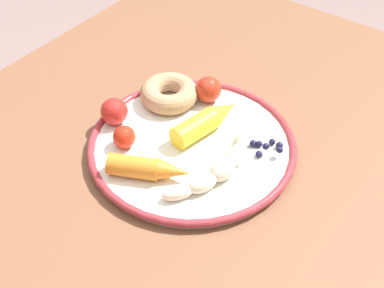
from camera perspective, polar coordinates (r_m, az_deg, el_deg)
dining_table at (r=0.90m, az=-1.78°, el=-4.42°), size 1.03×0.76×0.70m
plate at (r=0.82m, az=0.00°, el=-0.15°), size 0.32×0.32×0.02m
banana at (r=0.76m, az=2.87°, el=-2.59°), size 0.19×0.07×0.03m
carrot_orange at (r=0.76m, az=-4.74°, el=-2.55°), size 0.08×0.12×0.03m
carrot_yellow at (r=0.83m, az=1.59°, el=2.49°), size 0.13×0.06×0.04m
donut at (r=0.89m, az=-2.47°, el=5.45°), size 0.12×0.12×0.03m
blueberry_pile at (r=0.81m, az=7.97°, el=-0.25°), size 0.05×0.05×0.02m
tomato_near at (r=0.85m, az=-8.32°, el=3.48°), size 0.04×0.04×0.04m
tomato_mid at (r=0.81m, az=-7.27°, el=0.75°), size 0.04×0.04×0.04m
tomato_far at (r=0.88m, az=1.77°, el=5.86°), size 0.04×0.04×0.04m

